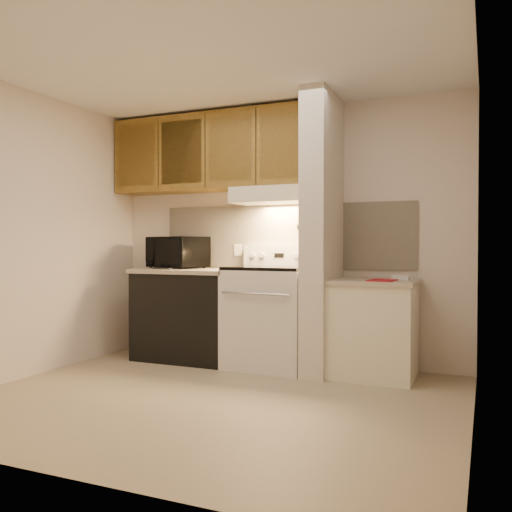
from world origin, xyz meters
The scene contains 50 objects.
floor centered at (0.00, 0.00, 0.00)m, with size 3.60×3.60×0.00m, color tan.
ceiling centered at (0.00, 0.00, 2.50)m, with size 3.60×3.60×0.00m, color white.
wall_back centered at (0.00, 1.50, 1.25)m, with size 3.60×0.02×2.50m, color beige.
wall_left centered at (-1.80, 0.00, 1.25)m, with size 0.02×3.00×2.50m, color beige.
wall_right centered at (1.80, 0.00, 1.25)m, with size 0.02×3.00×2.50m, color beige.
backsplash centered at (0.00, 1.49, 1.24)m, with size 2.60×0.02×0.63m, color beige.
range_body centered at (0.00, 1.16, 0.46)m, with size 0.76×0.65×0.92m, color silver.
oven_window centered at (0.00, 0.84, 0.50)m, with size 0.50×0.01×0.30m, color black.
oven_handle centered at (0.00, 0.80, 0.72)m, with size 0.02×0.02×0.65m, color silver.
cooktop centered at (0.00, 1.16, 0.94)m, with size 0.74×0.64×0.03m, color black.
range_backguard centered at (0.00, 1.44, 1.05)m, with size 0.76×0.08×0.20m, color silver.
range_display centered at (0.00, 1.40, 1.05)m, with size 0.10×0.01×0.04m, color black.
range_knob_left_outer centered at (-0.28, 1.40, 1.05)m, with size 0.05×0.05×0.02m, color silver.
range_knob_left_inner centered at (-0.18, 1.40, 1.05)m, with size 0.05×0.05×0.02m, color silver.
range_knob_right_inner centered at (0.18, 1.40, 1.05)m, with size 0.05×0.05×0.02m, color silver.
range_knob_right_outer centered at (0.28, 1.40, 1.05)m, with size 0.05×0.05×0.02m, color silver.
dishwasher_front centered at (-0.88, 1.17, 0.43)m, with size 1.00×0.63×0.87m, color black.
left_countertop centered at (-0.88, 1.17, 0.89)m, with size 1.04×0.67×0.04m, color #B4A790.
spoon_rest centered at (-1.06, 0.97, 0.92)m, with size 0.20×0.07×0.01m, color black.
teal_jar centered at (-1.05, 1.39, 0.96)m, with size 0.08×0.08×0.09m, color #20665C.
outlet centered at (-0.48, 1.48, 1.10)m, with size 0.08×0.01×0.12m, color #EFE8C8.
microwave centered at (-1.10, 1.31, 1.07)m, with size 0.59×0.40×0.33m, color black.
partition_pillar centered at (0.51, 1.15, 1.25)m, with size 0.22×0.70×2.50m, color beige.
pillar_trim centered at (0.39, 1.15, 1.30)m, with size 0.01×0.70×0.04m, color olive.
knife_strip centered at (0.39, 1.10, 1.32)m, with size 0.02×0.42×0.04m, color black.
knife_blade_a centered at (0.38, 0.93, 1.22)m, with size 0.01×0.04×0.16m, color silver.
knife_handle_a centered at (0.38, 0.94, 1.37)m, with size 0.02×0.02×0.10m, color black.
knife_blade_b centered at (0.38, 1.01, 1.21)m, with size 0.01×0.04×0.18m, color silver.
knife_handle_b centered at (0.38, 1.01, 1.37)m, with size 0.02×0.02×0.10m, color black.
knife_blade_c centered at (0.38, 1.09, 1.20)m, with size 0.01×0.04×0.20m, color silver.
knife_handle_c centered at (0.38, 1.11, 1.37)m, with size 0.02×0.02×0.10m, color black.
knife_blade_d centered at (0.38, 1.17, 1.22)m, with size 0.01×0.04×0.16m, color silver.
knife_handle_d centered at (0.38, 1.19, 1.37)m, with size 0.02×0.02×0.10m, color black.
knife_blade_e centered at (0.38, 1.25, 1.21)m, with size 0.01×0.04×0.18m, color silver.
knife_handle_e centered at (0.38, 1.25, 1.37)m, with size 0.02×0.02×0.10m, color black.
oven_mitt centered at (0.38, 1.32, 1.17)m, with size 0.03×0.10×0.23m, color slate.
right_cab_base centered at (0.97, 1.15, 0.40)m, with size 0.70×0.60×0.81m, color #EFE8C8.
right_countertop centered at (0.97, 1.15, 0.83)m, with size 0.74×0.64×0.04m, color #B4A790.
red_folder centered at (1.07, 1.00, 0.85)m, with size 0.20×0.27×0.01m, color maroon.
white_box centered at (1.19, 1.21, 0.87)m, with size 0.14×0.09×0.04m, color white.
range_hood centered at (0.00, 1.28, 1.62)m, with size 0.78×0.44×0.15m, color #EFE8C8.
hood_lip centered at (0.00, 1.07, 1.58)m, with size 0.78×0.04×0.06m, color #EFE8C8.
upper_cabinets centered at (-0.69, 1.32, 2.08)m, with size 2.18×0.33×0.77m, color olive.
cab_door_a centered at (-1.51, 1.17, 2.08)m, with size 0.46×0.01×0.63m, color olive.
cab_gap_a centered at (-1.23, 1.16, 2.08)m, with size 0.01×0.01×0.73m, color black.
cab_door_b centered at (-0.96, 1.17, 2.08)m, with size 0.46×0.01×0.63m, color olive.
cab_gap_b centered at (-0.69, 1.16, 2.08)m, with size 0.01×0.01×0.73m, color black.
cab_door_c centered at (-0.42, 1.17, 2.08)m, with size 0.46×0.01×0.63m, color olive.
cab_gap_c centered at (-0.14, 1.16, 2.08)m, with size 0.01×0.01×0.73m, color black.
cab_door_d centered at (0.13, 1.17, 2.08)m, with size 0.46×0.01×0.63m, color olive.
Camera 1 is at (1.87, -3.56, 1.15)m, focal length 38.00 mm.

